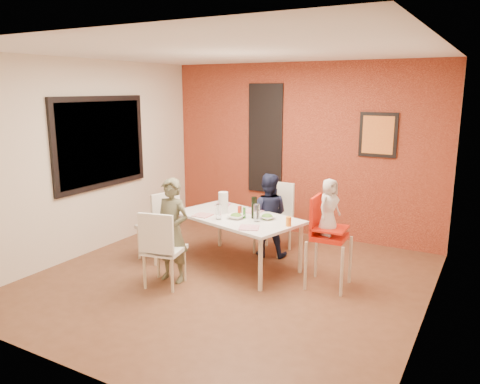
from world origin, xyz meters
The scene contains 35 objects.
ground centered at (0.00, 0.00, 0.00)m, with size 4.50×4.50×0.00m, color brown.
ceiling centered at (0.00, 0.00, 2.70)m, with size 4.50×4.50×0.02m, color white.
wall_back centered at (0.00, 2.25, 1.35)m, with size 4.50×0.02×2.70m, color beige.
wall_front centered at (0.00, -2.25, 1.35)m, with size 4.50×0.02×2.70m, color beige.
wall_left centered at (-2.25, 0.00, 1.35)m, with size 0.02×4.50×2.70m, color beige.
wall_right centered at (2.25, 0.00, 1.35)m, with size 0.02×4.50×2.70m, color beige.
brick_accent_wall centered at (0.00, 2.23, 1.35)m, with size 4.50×0.02×2.70m, color maroon.
picture_window_frame centered at (-2.22, 0.20, 1.55)m, with size 0.05×1.70×1.30m, color black.
picture_window_pane centered at (-2.21, 0.20, 1.55)m, with size 0.02×1.55×1.15m, color black.
glassblock_strip centered at (-0.60, 2.21, 1.50)m, with size 0.55×0.03×1.70m, color #B5BFC5.
glassblock_surround centered at (-0.60, 2.21, 1.50)m, with size 0.60×0.03×1.76m, color black.
art_print_frame centered at (1.20, 2.21, 1.65)m, with size 0.54×0.03×0.64m, color black.
art_print_canvas centered at (1.20, 2.19, 1.65)m, with size 0.44×0.01×0.54m, color orange.
dining_table centered at (-0.14, 0.48, 0.62)m, with size 1.81×1.30×0.68m.
chair_near centered at (-0.57, -0.57, 0.52)m, with size 0.51×0.51×0.93m.
chair_far centered at (0.03, 1.28, 0.55)m, with size 0.47×0.47×0.99m.
chair_left centered at (-1.13, 0.14, 0.54)m, with size 0.55×0.55×0.97m.
high_chair centered at (1.07, 0.42, 0.65)m, with size 0.48×0.48×1.08m.
child_near centered at (-0.58, -0.33, 0.63)m, with size 0.46×0.30×1.27m, color brown.
child_far centered at (0.03, 1.03, 0.59)m, with size 0.57×0.44×1.17m, color #151931.
toddler centered at (1.10, 0.43, 0.97)m, with size 0.32×0.21×0.66m, color beige.
plate_near_left centered at (-0.55, 0.27, 0.69)m, with size 0.22×0.22×0.01m, color silver.
plate_far_mid centered at (-0.06, 0.76, 0.69)m, with size 0.22×0.22×0.01m, color white.
plate_near_right centered at (0.25, 0.08, 0.69)m, with size 0.23×0.23×0.01m, color silver.
plate_far_left centered at (-0.61, 0.89, 0.69)m, with size 0.20×0.20×0.01m, color silver.
salad_bowl_a centered at (-0.10, 0.37, 0.71)m, with size 0.21×0.21×0.05m, color white.
salad_bowl_b centered at (0.26, 0.54, 0.70)m, with size 0.19×0.19×0.05m, color white.
wine_bottle centered at (0.10, 0.49, 0.82)m, with size 0.07×0.07×0.28m, color black.
wine_glass_a centered at (-0.27, 0.23, 0.78)m, with size 0.07×0.07×0.20m, color white.
wine_glass_b centered at (0.19, 0.38, 0.79)m, with size 0.08×0.08×0.22m, color white.
paper_towel_roll centered at (-0.37, 0.51, 0.82)m, with size 0.13×0.13×0.29m, color silver.
condiment_red centered at (-0.09, 0.44, 0.75)m, with size 0.04×0.04×0.15m, color red.
condiment_green centered at (-0.01, 0.43, 0.75)m, with size 0.04×0.04×0.14m, color #307627.
condiment_brown centered at (-0.11, 0.51, 0.75)m, with size 0.03×0.03×0.13m, color brown.
sippy_cup centered at (0.62, 0.39, 0.74)m, with size 0.07×0.07×0.11m, color orange.
Camera 1 is at (2.76, -4.61, 2.30)m, focal length 35.00 mm.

